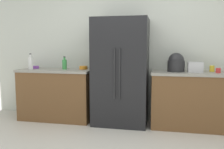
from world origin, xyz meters
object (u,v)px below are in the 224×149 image
(toaster, at_px, (195,67))
(bowl_a, at_px, (34,67))
(bottle_b, at_px, (65,64))
(bowl_b, at_px, (83,68))
(cup_a, at_px, (212,69))
(bottle_a, at_px, (31,63))
(cup_b, at_px, (218,71))
(refrigerator, at_px, (121,72))
(rice_cooker, at_px, (176,63))

(toaster, height_order, bowl_a, toaster)
(bottle_b, distance_m, bowl_b, 0.34)
(toaster, distance_m, cup_a, 0.31)
(bottle_a, bearing_deg, cup_b, 0.88)
(bottle_a, height_order, bottle_b, bottle_a)
(bottle_a, height_order, cup_a, bottle_a)
(toaster, bearing_deg, bowl_a, 178.67)
(toaster, distance_m, bowl_a, 2.83)
(refrigerator, relative_size, bowl_b, 12.14)
(cup_b, xyz_separation_m, bowl_b, (-2.23, 0.14, -0.01))
(bottle_b, bearing_deg, bowl_a, 175.57)
(refrigerator, bearing_deg, toaster, 0.92)
(refrigerator, relative_size, rice_cooker, 5.80)
(bottle_b, distance_m, cup_a, 2.49)
(refrigerator, distance_m, toaster, 1.20)
(bowl_a, distance_m, bowl_b, 0.94)
(cup_a, bearing_deg, bottle_b, -177.06)
(cup_a, bearing_deg, bowl_a, -178.53)
(rice_cooker, distance_m, bowl_a, 2.54)
(rice_cooker, bearing_deg, cup_b, -6.06)
(toaster, bearing_deg, refrigerator, -179.08)
(toaster, xyz_separation_m, cup_a, (0.28, 0.15, -0.03))
(rice_cooker, distance_m, bottle_b, 1.92)
(bowl_b, bearing_deg, rice_cooker, -2.67)
(toaster, bearing_deg, rice_cooker, 174.44)
(refrigerator, height_order, toaster, refrigerator)
(bottle_b, xyz_separation_m, bowl_a, (-0.62, 0.05, -0.07))
(cup_b, xyz_separation_m, bowl_a, (-3.17, 0.10, -0.01))
(toaster, distance_m, rice_cooker, 0.30)
(bottle_b, xyz_separation_m, cup_b, (2.55, -0.06, -0.06))
(bottle_a, relative_size, cup_a, 2.87)
(rice_cooker, bearing_deg, bowl_b, 177.33)
(bottle_a, distance_m, bottle_b, 0.61)
(rice_cooker, height_order, cup_b, rice_cooker)
(cup_a, height_order, bowl_b, cup_a)
(cup_a, distance_m, bowl_a, 3.11)
(refrigerator, xyz_separation_m, bowl_a, (-1.64, 0.09, 0.04))
(cup_a, bearing_deg, toaster, -152.24)
(refrigerator, xyz_separation_m, cup_a, (1.47, 0.17, 0.07))
(toaster, distance_m, bowl_b, 1.89)
(rice_cooker, height_order, bowl_b, rice_cooker)
(cup_a, relative_size, bowl_a, 0.58)
(bottle_a, relative_size, bowl_b, 1.92)
(rice_cooker, bearing_deg, bowl_a, 179.16)
(refrigerator, relative_size, cup_b, 23.75)
(bowl_b, bearing_deg, refrigerator, -9.95)
(bottle_a, relative_size, bowl_a, 1.66)
(toaster, relative_size, bowl_b, 1.54)
(refrigerator, distance_m, cup_b, 1.53)
(bowl_a, relative_size, bowl_b, 1.16)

